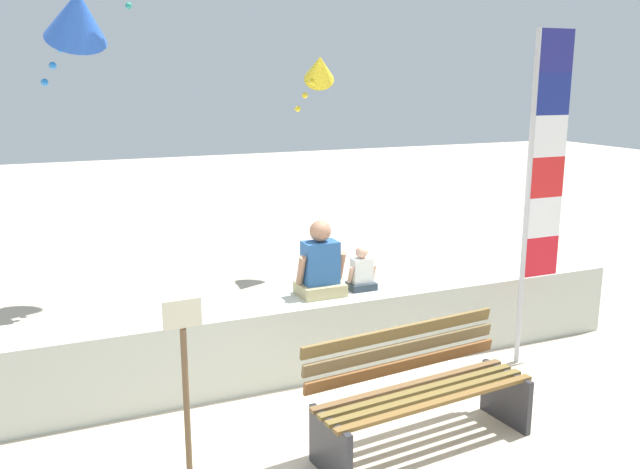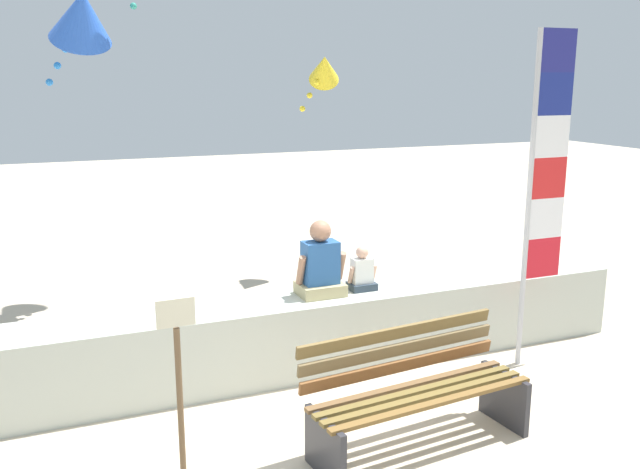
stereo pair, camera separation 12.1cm
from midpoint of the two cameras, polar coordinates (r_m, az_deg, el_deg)
The scene contains 9 objects.
ground_plane at distance 5.63m, azimuth 3.58°, elevation -16.40°, with size 40.00×40.00×0.00m, color beige.
seawall_ledge at distance 6.56m, azimuth -1.40°, elevation -8.42°, with size 6.97×0.64×0.73m, color #B9BEB0.
park_bench at distance 5.37m, azimuth 8.62°, elevation -12.94°, with size 1.82×0.78×0.88m.
person_adult at distance 6.47m, azimuth 0.57°, elevation -2.67°, with size 0.47×0.35×0.73m.
person_child at distance 6.67m, azimuth 4.05°, elevation -3.21°, with size 0.29×0.21×0.44m.
flag_banner at distance 6.74m, azimuth 18.63°, elevation 4.79°, with size 0.44×0.05×3.19m.
kite_blue at distance 8.39m, azimuth -18.94°, elevation 16.89°, with size 0.84×0.98×1.19m.
kite_yellow at distance 9.48m, azimuth 0.71°, elevation 13.70°, with size 0.62×0.70×0.88m.
sign_post at distance 4.47m, azimuth -10.91°, elevation -12.60°, with size 0.24×0.04×1.44m.
Camera 2 is at (-2.11, -4.42, 2.76)m, focal length 38.23 mm.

